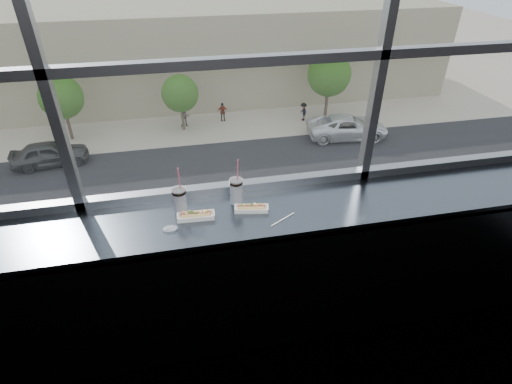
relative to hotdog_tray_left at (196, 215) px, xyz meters
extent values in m
plane|color=black|center=(0.26, 0.28, -0.57)|extent=(6.00, 0.00, 6.00)
plane|color=silver|center=(0.26, 0.30, 1.18)|extent=(6.00, 0.00, 6.00)
cube|color=#505861|center=(0.26, 0.00, -0.05)|extent=(6.00, 0.55, 0.06)
cube|color=#505861|center=(0.26, -0.25, -0.57)|extent=(6.00, 0.04, 1.04)
cube|color=white|center=(0.00, 0.00, -0.02)|extent=(0.24, 0.09, 0.01)
cube|color=white|center=(0.00, 0.00, 0.00)|extent=(0.24, 0.09, 0.03)
cylinder|color=tan|center=(0.00, 0.00, 0.00)|extent=(0.19, 0.05, 0.04)
cylinder|color=brown|center=(0.00, 0.00, 0.01)|extent=(0.19, 0.04, 0.03)
cube|color=white|center=(0.36, 0.01, -0.02)|extent=(0.23, 0.11, 0.01)
cube|color=white|center=(0.36, 0.01, -0.01)|extent=(0.23, 0.11, 0.03)
cylinder|color=tan|center=(0.36, 0.01, 0.00)|extent=(0.17, 0.07, 0.04)
cylinder|color=brown|center=(0.36, 0.01, 0.01)|extent=(0.18, 0.06, 0.03)
cylinder|color=white|center=(-0.09, 0.08, 0.06)|extent=(0.09, 0.09, 0.18)
cylinder|color=black|center=(-0.09, 0.08, 0.14)|extent=(0.09, 0.09, 0.02)
cylinder|color=silver|center=(-0.09, 0.08, 0.16)|extent=(0.10, 0.10, 0.01)
cylinder|color=#DD5164|center=(-0.08, 0.08, 0.23)|extent=(0.01, 0.05, 0.18)
cylinder|color=white|center=(0.28, 0.13, 0.06)|extent=(0.08, 0.08, 0.17)
cylinder|color=black|center=(0.28, 0.13, 0.14)|extent=(0.09, 0.09, 0.02)
cylinder|color=silver|center=(0.28, 0.13, 0.15)|extent=(0.09, 0.09, 0.01)
cylinder|color=#DD5164|center=(0.30, 0.12, 0.23)|extent=(0.01, 0.05, 0.18)
cylinder|color=white|center=(0.54, -0.13, -0.02)|extent=(0.18, 0.11, 0.01)
ellipsoid|color=silver|center=(-0.17, -0.09, -0.01)|extent=(0.10, 0.07, 0.02)
plane|color=#B4A58F|center=(0.26, 43.78, -12.12)|extent=(120.00, 120.00, 0.00)
cube|color=#B4A58F|center=(0.26, 7.28, -12.10)|extent=(50.00, 14.00, 0.04)
cube|color=black|center=(0.26, 20.28, -12.09)|extent=(80.00, 10.00, 0.06)
cube|color=#B4A58F|center=(0.26, 28.28, -12.10)|extent=(80.00, 6.00, 0.04)
cube|color=#9B9171|center=(0.26, 38.28, -8.12)|extent=(50.00, 14.00, 8.00)
imported|color=#373737|center=(-8.93, 24.28, -10.95)|extent=(3.63, 7.00, 2.23)
imported|color=white|center=(12.59, 24.28, -10.92)|extent=(3.58, 7.13, 2.29)
imported|color=#F0FFD0|center=(5.45, 16.28, -10.99)|extent=(3.34, 6.70, 2.15)
imported|color=maroon|center=(0.77, 16.28, -10.99)|extent=(3.07, 6.60, 2.15)
imported|color=navy|center=(14.41, 16.28, -11.08)|extent=(2.94, 6.06, 1.96)
imported|color=#66605B|center=(3.59, 29.42, -11.14)|extent=(0.84, 0.63, 1.89)
imported|color=#66605B|center=(10.26, 28.13, -11.17)|extent=(0.61, 0.81, 1.83)
imported|color=#66605B|center=(0.43, 28.87, -11.11)|extent=(0.87, 0.65, 1.96)
cylinder|color=#47382B|center=(-8.30, 28.28, -10.93)|extent=(0.24, 0.24, 2.38)
sphere|color=#34681B|center=(-8.30, 28.28, -8.75)|extent=(3.17, 3.17, 3.17)
cylinder|color=#47382B|center=(0.25, 28.28, -11.05)|extent=(0.22, 0.22, 2.15)
sphere|color=#34681B|center=(0.25, 28.28, -9.08)|extent=(2.87, 2.87, 2.87)
cylinder|color=#47382B|center=(12.30, 28.28, -10.79)|extent=(0.27, 0.27, 2.66)
sphere|color=#34681B|center=(12.30, 28.28, -8.35)|extent=(3.55, 3.55, 3.55)
camera|label=1|loc=(-0.04, -2.08, 1.53)|focal=28.00mm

